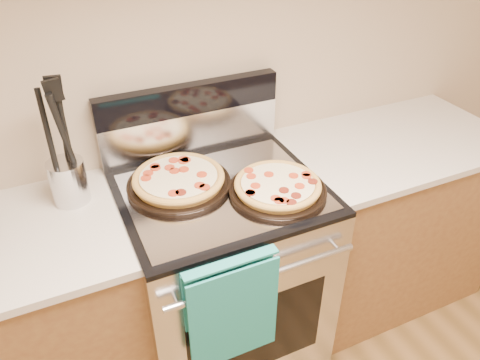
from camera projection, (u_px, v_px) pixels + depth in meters
name	position (u px, v px, depth m)	size (l,w,h in m)	color
wall_back	(182.00, 49.00, 1.79)	(4.00, 4.00, 0.00)	#C6AC8F
range_body	(223.00, 276.00, 2.03)	(0.76, 0.68, 0.90)	#B7B7BC
oven_window	(257.00, 335.00, 1.78)	(0.56, 0.01, 0.40)	black
cooktop	(220.00, 190.00, 1.78)	(0.76, 0.68, 0.02)	black
backsplash_lower	(191.00, 132.00, 1.95)	(0.76, 0.06, 0.18)	silver
backsplash_upper	(189.00, 99.00, 1.87)	(0.76, 0.06, 0.12)	black
oven_handle	(264.00, 276.00, 1.56)	(0.03, 0.03, 0.70)	silver
dish_towel	(232.00, 308.00, 1.57)	(0.32, 0.05, 0.42)	teal
foil_sheet	(223.00, 192.00, 1.75)	(0.70, 0.55, 0.01)	gray
cabinet_left	(4.00, 344.00, 1.76)	(1.00, 0.62, 0.88)	brown
cabinet_right	(380.00, 221.00, 2.37)	(1.00, 0.62, 0.88)	brown
countertop_right	(397.00, 143.00, 2.11)	(1.02, 0.64, 0.03)	beige
pepperoni_pizza_back	(179.00, 180.00, 1.76)	(0.39, 0.39, 0.05)	#A77933
pepperoni_pizza_front	(278.00, 187.00, 1.72)	(0.36, 0.36, 0.05)	#A77933
utensil_crock	(69.00, 181.00, 1.68)	(0.13, 0.13, 0.16)	silver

